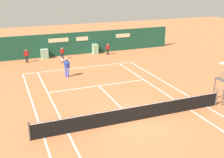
% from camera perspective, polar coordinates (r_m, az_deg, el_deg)
% --- Properties ---
extents(ground_plane, '(80.00, 80.00, 0.01)m').
position_cam_1_polar(ground_plane, '(17.60, 3.65, -7.50)').
color(ground_plane, '#C67042').
extents(tennis_net, '(12.10, 0.10, 1.07)m').
position_cam_1_polar(tennis_net, '(16.92, 4.52, -6.76)').
color(tennis_net, '#4C4C51').
rests_on(tennis_net, ground_plane).
extents(sponsor_back_wall, '(25.00, 1.02, 2.47)m').
position_cam_1_polar(sponsor_back_wall, '(32.03, -8.98, 6.80)').
color(sponsor_back_wall, '#194C38').
rests_on(sponsor_back_wall, ground_plane).
extents(player_on_baseline, '(0.86, 0.66, 1.89)m').
position_cam_1_polar(player_on_baseline, '(24.59, -9.09, 2.62)').
color(player_on_baseline, blue).
rests_on(player_on_baseline, ground_plane).
extents(ball_kid_right_post, '(0.42, 0.17, 1.25)m').
position_cam_1_polar(ball_kid_right_post, '(30.55, -9.91, 5.24)').
color(ball_kid_right_post, black).
rests_on(ball_kid_right_post, ground_plane).
extents(ball_kid_left_post, '(0.46, 0.19, 1.37)m').
position_cam_1_polar(ball_kid_left_post, '(30.04, -16.73, 4.62)').
color(ball_kid_left_post, black).
rests_on(ball_kid_left_post, ground_plane).
extents(ball_kid_centre_post, '(0.42, 0.17, 1.25)m').
position_cam_1_polar(ball_kid_centre_post, '(31.96, -0.86, 6.13)').
color(ball_kid_centre_post, black).
rests_on(ball_kid_centre_post, ground_plane).
extents(tennis_ball_near_service_line, '(0.07, 0.07, 0.07)m').
position_cam_1_polar(tennis_ball_near_service_line, '(26.01, 1.01, 1.53)').
color(tennis_ball_near_service_line, '#CCE033').
rests_on(tennis_ball_near_service_line, ground_plane).
extents(tennis_ball_mid_court, '(0.07, 0.07, 0.07)m').
position_cam_1_polar(tennis_ball_mid_court, '(20.16, -13.54, -4.35)').
color(tennis_ball_mid_court, '#CCE033').
rests_on(tennis_ball_mid_court, ground_plane).
extents(tennis_ball_by_sideline, '(0.07, 0.07, 0.07)m').
position_cam_1_polar(tennis_ball_by_sideline, '(18.82, 4.73, -5.59)').
color(tennis_ball_by_sideline, '#CCE033').
rests_on(tennis_ball_by_sideline, ground_plane).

